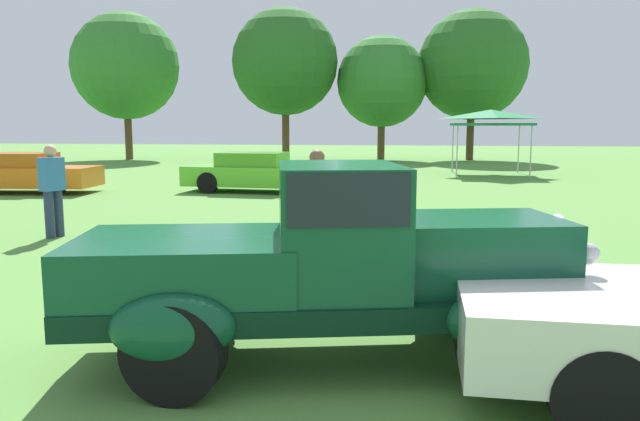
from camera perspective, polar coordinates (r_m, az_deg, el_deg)
ground_plane at (r=5.70m, az=1.20°, el=-12.71°), size 120.00×120.00×0.00m
feature_pickup_truck at (r=5.14m, az=0.96°, el=-4.95°), size 4.40×2.53×1.70m
show_car_orange at (r=20.42m, az=-26.25°, el=3.19°), size 4.36×2.11×1.22m
show_car_lime at (r=18.70m, az=-6.01°, el=3.60°), size 4.60×2.00×1.22m
spectator_near_truck at (r=8.62m, az=-0.28°, el=0.65°), size 0.46×0.39×1.69m
spectator_between_cars at (r=11.92m, az=-24.06°, el=1.99°), size 0.37×0.46×1.69m
canopy_tent_left_field at (r=26.16m, az=15.89°, el=8.58°), size 3.14×3.14×2.71m
treeline_far_left at (r=39.15m, az=-17.98°, el=12.89°), size 6.40×6.40×8.83m
treeline_mid_left at (r=36.77m, az=-3.33°, el=13.89°), size 6.29×6.29×8.96m
treeline_center at (r=37.03m, az=5.89°, el=12.05°), size 5.43×5.43×7.39m
treeline_mid_right at (r=37.87m, az=14.28°, el=13.22°), size 6.50×6.50×8.89m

